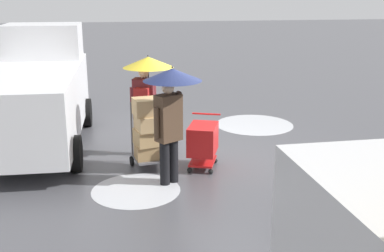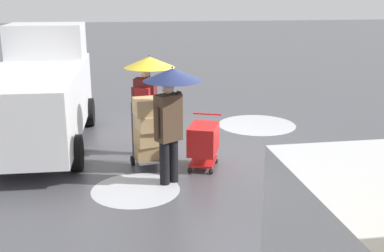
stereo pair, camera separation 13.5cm
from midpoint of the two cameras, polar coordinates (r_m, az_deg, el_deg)
The scene contains 8 objects.
ground_plane at distance 9.95m, azimuth 3.96°, elevation -4.06°, with size 90.00×90.00×0.00m, color #4C4C51.
slush_patch_mid_street at distance 12.58m, azimuth 8.10°, elevation 0.15°, with size 2.03×2.03×0.01m, color silver.
slush_patch_far_side at distance 8.53m, azimuth -6.34°, elevation -7.63°, with size 1.58×1.58×0.01m, color silver.
cargo_van_parked_right at distance 11.24m, azimuth -17.71°, elevation 3.81°, with size 2.29×5.38×2.60m.
shopping_cart_vendor at distance 9.31m, azimuth 1.80°, elevation -1.77°, with size 0.80×0.96×1.02m.
hand_dolly_boxes at distance 9.21m, azimuth -5.03°, elevation -0.38°, with size 0.63×0.79×1.43m.
pedestrian_pink_side at distance 8.34m, azimuth -2.13°, elevation 3.36°, with size 1.04×1.04×2.15m.
pedestrian_black_side at distance 9.86m, azimuth -4.98°, elevation 5.20°, with size 1.04×1.04×2.15m.
Camera 2 is at (2.00, 9.12, 3.42)m, focal length 44.34 mm.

